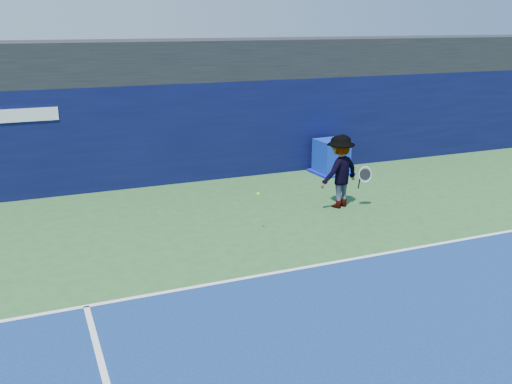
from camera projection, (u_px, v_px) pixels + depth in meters
ground at (433, 333)px, 9.06m from camera, size 80.00×80.00×0.00m
baseline at (337, 262)px, 11.71m from camera, size 24.00×0.10×0.01m
stadium_band at (207, 59)px, 18.21m from camera, size 36.00×3.00×1.20m
back_wall_assembly at (218, 129)px, 17.92m from camera, size 36.00×1.03×3.00m
equipment_cart at (331, 158)px, 18.45m from camera, size 1.22×1.22×1.10m
tennis_player at (340, 171)px, 14.96m from camera, size 1.48×1.07×1.94m
tennis_ball at (258, 194)px, 13.15m from camera, size 0.07×0.07×0.07m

